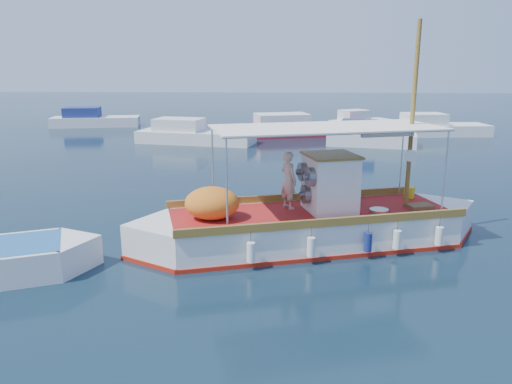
{
  "coord_description": "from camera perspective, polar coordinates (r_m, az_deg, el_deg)",
  "views": [
    {
      "loc": [
        -0.1,
        -13.8,
        5.04
      ],
      "look_at": [
        -0.86,
        0.0,
        1.5
      ],
      "focal_mm": 35.0,
      "sensor_mm": 36.0,
      "label": 1
    }
  ],
  "objects": [
    {
      "name": "ground",
      "position": [
        14.69,
        3.38,
        -5.71
      ],
      "size": [
        160.0,
        160.0,
        0.0
      ],
      "primitive_type": "plane",
      "color": "black",
      "rests_on": "ground"
    },
    {
      "name": "fishing_caique",
      "position": [
        14.44,
        6.12,
        -3.77
      ],
      "size": [
        10.16,
        4.95,
        6.46
      ],
      "rotation": [
        0.0,
        0.0,
        0.29
      ],
      "color": "white",
      "rests_on": "ground"
    },
    {
      "name": "bg_boat_nw",
      "position": [
        33.27,
        -7.29,
        6.4
      ],
      "size": [
        7.97,
        3.83,
        1.8
      ],
      "rotation": [
        0.0,
        0.0,
        -0.19
      ],
      "color": "silver",
      "rests_on": "ground"
    },
    {
      "name": "bg_boat_n",
      "position": [
        36.8,
        4.61,
        7.23
      ],
      "size": [
        9.68,
        5.15,
        1.8
      ],
      "rotation": [
        0.0,
        0.0,
        0.27
      ],
      "color": "maroon",
      "rests_on": "ground"
    },
    {
      "name": "bg_boat_ne",
      "position": [
        32.79,
        12.74,
        6.05
      ],
      "size": [
        5.81,
        3.28,
        1.8
      ],
      "rotation": [
        0.0,
        0.0,
        -0.21
      ],
      "color": "silver",
      "rests_on": "ground"
    },
    {
      "name": "bg_boat_e",
      "position": [
        39.0,
        19.71,
        6.84
      ],
      "size": [
        7.41,
        3.35,
        1.8
      ],
      "rotation": [
        0.0,
        0.0,
        0.11
      ],
      "color": "silver",
      "rests_on": "ground"
    },
    {
      "name": "bg_boat_far_w",
      "position": [
        44.21,
        -18.12,
        7.77
      ],
      "size": [
        7.37,
        3.56,
        1.8
      ],
      "rotation": [
        0.0,
        0.0,
        0.19
      ],
      "color": "silver",
      "rests_on": "ground"
    },
    {
      "name": "bg_boat_far_n",
      "position": [
        40.54,
        11.78,
        7.64
      ],
      "size": [
        5.33,
        4.14,
        1.8
      ],
      "rotation": [
        0.0,
        0.0,
        0.5
      ],
      "color": "silver",
      "rests_on": "ground"
    }
  ]
}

